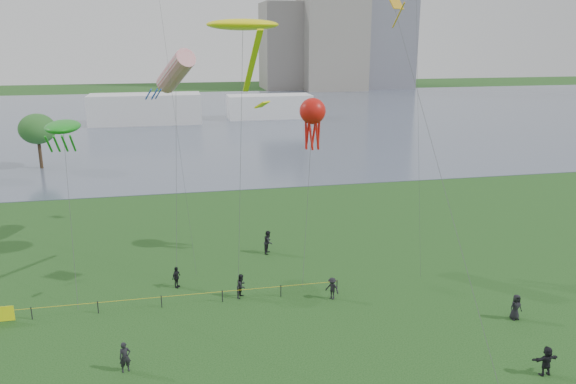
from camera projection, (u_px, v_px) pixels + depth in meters
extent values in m
cube|color=slate|center=(204.00, 118.00, 121.54)|extent=(400.00, 120.00, 0.08)
cube|color=gray|center=(332.00, 31.00, 183.89)|extent=(20.00, 20.00, 38.00)
cube|color=gray|center=(286.00, 46.00, 188.17)|extent=(16.00, 18.00, 28.00)
cube|color=silver|center=(146.00, 109.00, 113.69)|extent=(22.00, 8.00, 6.00)
cube|color=white|center=(269.00, 107.00, 121.71)|extent=(18.00, 7.00, 5.00)
cylinder|color=#322417|center=(41.00, 157.00, 75.22)|extent=(0.44, 0.44, 3.33)
ellipsoid|color=#306B2A|center=(37.00, 129.00, 74.22)|extent=(4.73, 4.73, 3.99)
cylinder|color=black|center=(32.00, 313.00, 35.30)|extent=(0.07, 0.07, 0.85)
cylinder|color=black|center=(98.00, 307.00, 36.07)|extent=(0.07, 0.07, 0.85)
cylinder|color=black|center=(162.00, 301.00, 36.85)|extent=(0.07, 0.07, 0.85)
cylinder|color=black|center=(222.00, 296.00, 37.63)|extent=(0.07, 0.07, 0.85)
cylinder|color=black|center=(281.00, 291.00, 38.41)|extent=(0.07, 0.07, 0.85)
cylinder|color=black|center=(337.00, 286.00, 39.19)|extent=(0.07, 0.07, 0.85)
cylinder|color=yellow|center=(161.00, 297.00, 36.77)|extent=(24.00, 0.03, 0.03)
imported|color=black|center=(241.00, 286.00, 38.22)|extent=(0.98, 1.03, 1.67)
imported|color=black|center=(332.00, 288.00, 37.95)|extent=(1.11, 1.12, 1.55)
imported|color=black|center=(176.00, 277.00, 39.70)|extent=(0.83, 0.97, 1.56)
imported|color=black|center=(516.00, 307.00, 35.23)|extent=(0.87, 0.62, 1.66)
imported|color=black|center=(546.00, 361.00, 29.40)|extent=(1.55, 0.55, 1.65)
imported|color=black|center=(125.00, 357.00, 29.71)|extent=(0.70, 0.56, 1.68)
imported|color=black|center=(268.00, 242.00, 45.97)|extent=(1.05, 1.16, 1.93)
cylinder|color=#3F3F42|center=(240.00, 162.00, 38.03)|extent=(1.38, 5.08, 18.01)
ellipsoid|color=#FCF20D|center=(243.00, 25.00, 38.13)|extent=(4.97, 3.11, 0.78)
cube|color=#FCF20D|center=(252.00, 64.00, 34.81)|extent=(0.36, 6.98, 4.09)
cube|color=#FCF20D|center=(262.00, 105.00, 31.79)|extent=(0.95, 0.95, 0.42)
cylinder|color=#3F3F42|center=(176.00, 173.00, 42.16)|extent=(0.81, 7.26, 14.61)
cylinder|color=red|center=(176.00, 71.00, 43.69)|extent=(3.42, 4.93, 3.63)
cylinder|color=#1B3DBF|center=(158.00, 94.00, 42.72)|extent=(0.60, 1.13, 0.88)
cylinder|color=#1B3DBF|center=(155.00, 94.00, 43.02)|extent=(0.60, 1.13, 0.88)
cylinder|color=#1B3DBF|center=(149.00, 94.00, 42.80)|extent=(0.60, 1.13, 0.88)
cylinder|color=#1B3DBF|center=(148.00, 94.00, 42.36)|extent=(0.60, 1.13, 0.88)
cylinder|color=#1B3DBF|center=(154.00, 95.00, 42.31)|extent=(0.60, 1.13, 0.88)
cylinder|color=#3F3F42|center=(70.00, 212.00, 39.21)|extent=(1.36, 8.85, 10.75)
ellipsoid|color=#198E1C|center=(63.00, 127.00, 41.80)|extent=(2.53, 4.55, 0.88)
cylinder|color=#198E1C|center=(49.00, 144.00, 40.41)|extent=(0.16, 1.79, 1.54)
cylinder|color=#198E1C|center=(57.00, 144.00, 40.51)|extent=(0.16, 1.79, 1.54)
cylinder|color=#198E1C|center=(65.00, 144.00, 40.62)|extent=(0.16, 1.79, 1.54)
cylinder|color=#198E1C|center=(73.00, 143.00, 40.73)|extent=(0.16, 1.79, 1.54)
cylinder|color=#3F3F42|center=(308.00, 196.00, 41.18)|extent=(1.96, 5.35, 11.80)
sphere|color=red|center=(313.00, 111.00, 42.29)|extent=(1.99, 1.99, 1.99)
cylinder|color=red|center=(319.00, 132.00, 42.82)|extent=(0.18, 0.54, 2.60)
cylinder|color=red|center=(314.00, 131.00, 43.18)|extent=(0.49, 0.36, 2.61)
cylinder|color=red|center=(308.00, 131.00, 43.08)|extent=(0.49, 0.36, 2.61)
cylinder|color=red|center=(306.00, 132.00, 42.63)|extent=(0.18, 0.54, 2.60)
cylinder|color=red|center=(311.00, 133.00, 42.27)|extent=(0.49, 0.36, 2.61)
cylinder|color=red|center=(317.00, 133.00, 42.36)|extent=(0.49, 0.36, 2.61)
cylinder|color=#3F3F42|center=(448.00, 196.00, 27.41)|extent=(0.65, 15.04, 19.39)
cylinder|color=gold|center=(399.00, 15.00, 31.26)|extent=(0.08, 1.58, 1.35)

